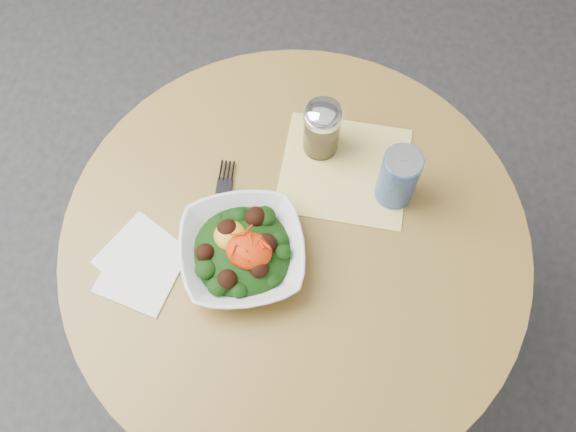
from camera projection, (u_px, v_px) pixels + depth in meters
The scene contains 8 objects.
ground at pixel (293, 333), 1.91m from camera, with size 6.00×6.00×0.00m, color #2A2A2C.
table at pixel (294, 274), 1.40m from camera, with size 0.90×0.90×0.75m.
cloth_napkin at pixel (344, 170), 1.28m from camera, with size 0.25×0.23×0.00m, color yellow.
paper_napkins at pixel (141, 265), 1.20m from camera, with size 0.18×0.19×0.00m.
salad_bowl at pixel (242, 251), 1.18m from camera, with size 0.30×0.30×0.09m.
fork at pixel (219, 210), 1.24m from camera, with size 0.05×0.24×0.00m.
spice_shaker at pixel (322, 129), 1.24m from camera, with size 0.08×0.08×0.14m.
beverage_can at pixel (398, 178), 1.20m from camera, with size 0.07×0.07×0.14m.
Camera 1 is at (0.10, -0.44, 1.89)m, focal length 40.00 mm.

